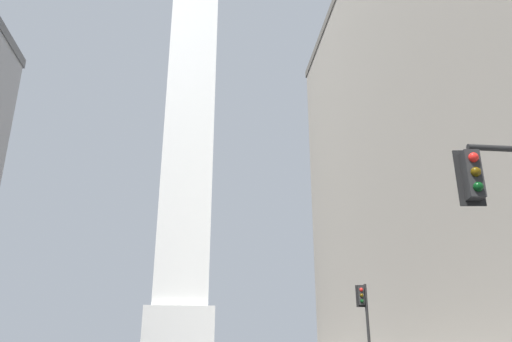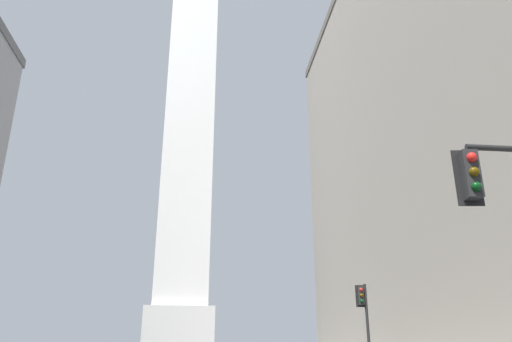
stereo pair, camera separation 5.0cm
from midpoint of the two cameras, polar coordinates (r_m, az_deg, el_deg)
name	(u,v)px [view 2 (the right image)]	position (r m, az deg, el deg)	size (l,w,h in m)	color
obelisk	(193,75)	(70.62, -7.21, 10.81)	(7.79, 7.79, 79.21)	silver
traffic_light_mid_right	(365,317)	(31.99, 12.37, -15.94)	(0.76, 0.53, 5.66)	black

